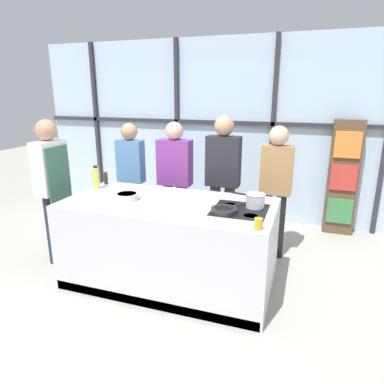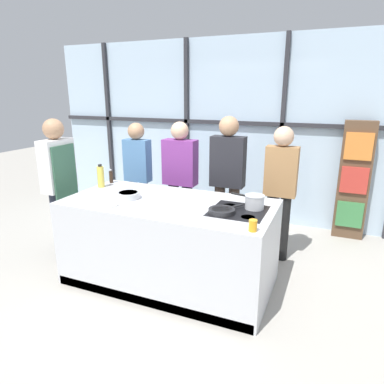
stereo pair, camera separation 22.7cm
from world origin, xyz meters
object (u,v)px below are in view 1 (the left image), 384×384
(spectator_far_left, at_px, (131,172))
(pepper_grinder, at_px, (106,178))
(frying_pan, at_px, (225,210))
(white_plate, at_px, (107,207))
(chef, at_px, (53,183))
(saucepan, at_px, (255,200))
(oil_bottle, at_px, (96,178))
(spectator_center_left, at_px, (175,177))
(mixing_bowl, at_px, (127,196))
(spectator_center_right, at_px, (223,175))
(juice_glass_near, at_px, (258,224))
(spectator_far_right, at_px, (276,183))

(spectator_far_left, relative_size, pepper_grinder, 9.23)
(frying_pan, distance_m, white_plate, 1.15)
(chef, xyz_separation_m, frying_pan, (2.10, -0.16, -0.04))
(saucepan, xyz_separation_m, oil_bottle, (-1.85, 0.06, 0.06))
(white_plate, xyz_separation_m, pepper_grinder, (-0.49, 0.75, 0.07))
(spectator_far_left, distance_m, saucepan, 2.04)
(spectator_center_left, relative_size, mixing_bowl, 6.75)
(white_plate, distance_m, mixing_bowl, 0.29)
(chef, bearing_deg, spectator_center_left, 129.39)
(spectator_center_right, relative_size, oil_bottle, 6.31)
(spectator_center_right, distance_m, saucepan, 1.02)
(mixing_bowl, xyz_separation_m, pepper_grinder, (-0.56, 0.47, 0.04))
(frying_pan, relative_size, saucepan, 1.17)
(spectator_far_left, xyz_separation_m, juice_glass_near, (1.96, -1.42, 0.03))
(spectator_center_right, distance_m, juice_glass_near, 1.57)
(chef, bearing_deg, pepper_grinder, 126.30)
(oil_bottle, relative_size, pepper_grinder, 1.58)
(spectator_far_right, height_order, white_plate, spectator_far_right)
(juice_glass_near, bearing_deg, pepper_grinder, 157.26)
(spectator_far_right, bearing_deg, pepper_grinder, 16.71)
(chef, distance_m, white_plate, 1.05)
(spectator_far_left, distance_m, juice_glass_near, 2.42)
(chef, height_order, spectator_center_right, spectator_center_right)
(spectator_far_left, xyz_separation_m, spectator_far_right, (1.95, 0.00, 0.02))
(spectator_far_right, height_order, saucepan, spectator_far_right)
(mixing_bowl, relative_size, oil_bottle, 0.89)
(spectator_far_left, relative_size, juice_glass_near, 16.64)
(spectator_far_right, bearing_deg, spectator_center_right, 0.00)
(spectator_center_left, xyz_separation_m, pepper_grinder, (-0.67, -0.59, 0.07))
(spectator_center_right, relative_size, spectator_far_right, 1.06)
(white_plate, bearing_deg, saucepan, 19.22)
(pepper_grinder, bearing_deg, spectator_far_right, 16.71)
(pepper_grinder, bearing_deg, spectator_far_left, 88.22)
(mixing_bowl, xyz_separation_m, oil_bottle, (-0.55, 0.26, 0.09))
(saucepan, bearing_deg, mixing_bowl, -171.46)
(spectator_far_left, distance_m, spectator_far_right, 1.95)
(chef, distance_m, spectator_far_right, 2.63)
(juice_glass_near, bearing_deg, spectator_center_left, 132.67)
(chef, bearing_deg, spectator_far_left, 151.97)
(spectator_far_right, distance_m, frying_pan, 1.16)
(white_plate, height_order, oil_bottle, oil_bottle)
(mixing_bowl, bearing_deg, frying_pan, -2.62)
(frying_pan, distance_m, saucepan, 0.35)
(chef, xyz_separation_m, pepper_grinder, (0.49, 0.36, 0.01))
(chef, bearing_deg, spectator_far_right, 111.12)
(chef, height_order, saucepan, chef)
(chef, xyz_separation_m, spectator_far_left, (0.51, 0.95, -0.05))
(saucepan, bearing_deg, pepper_grinder, 171.62)
(spectator_center_left, height_order, oil_bottle, spectator_center_left)
(saucepan, bearing_deg, spectator_far_left, 154.84)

